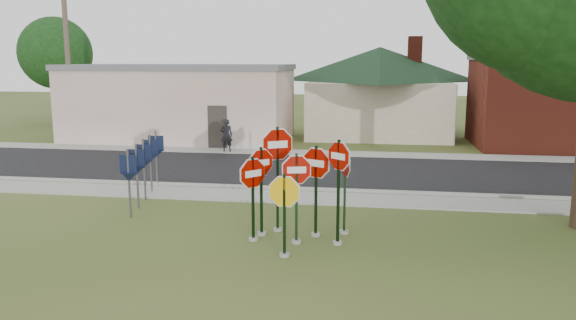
% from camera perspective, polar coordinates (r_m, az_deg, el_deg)
% --- Properties ---
extents(ground, '(120.00, 120.00, 0.00)m').
position_cam_1_polar(ground, '(13.10, 0.12, -9.83)').
color(ground, '#32491B').
rests_on(ground, ground).
extents(sidewalk_near, '(60.00, 1.60, 0.06)m').
position_cam_1_polar(sidewalk_near, '(18.31, 2.79, -3.89)').
color(sidewalk_near, gray).
rests_on(sidewalk_near, ground).
extents(road, '(60.00, 7.00, 0.04)m').
position_cam_1_polar(road, '(22.69, 4.03, -1.17)').
color(road, black).
rests_on(road, ground).
extents(sidewalk_far, '(60.00, 1.60, 0.06)m').
position_cam_1_polar(sidewalk_far, '(26.90, 4.84, 0.64)').
color(sidewalk_far, gray).
rests_on(sidewalk_far, ground).
extents(curb, '(60.00, 0.20, 0.14)m').
position_cam_1_polar(curb, '(19.27, 3.12, -3.06)').
color(curb, gray).
rests_on(curb, ground).
extents(stop_sign_center, '(0.97, 0.28, 2.35)m').
position_cam_1_polar(stop_sign_center, '(13.66, 0.87, -2.75)').
color(stop_sign_center, gray).
rests_on(stop_sign_center, ground).
extents(stop_sign_yellow, '(1.01, 0.24, 2.04)m').
position_cam_1_polar(stop_sign_yellow, '(12.78, -0.37, -4.74)').
color(stop_sign_yellow, gray).
rests_on(stop_sign_yellow, ground).
extents(stop_sign_left, '(0.70, 0.80, 2.24)m').
position_cam_1_polar(stop_sign_left, '(13.89, -3.60, -2.86)').
color(stop_sign_left, gray).
rests_on(stop_sign_left, ground).
extents(stop_sign_right, '(0.75, 0.65, 2.70)m').
position_cam_1_polar(stop_sign_right, '(13.56, 5.15, -1.88)').
color(stop_sign_right, gray).
rests_on(stop_sign_right, ground).
extents(stop_sign_back_right, '(0.98, 0.52, 2.46)m').
position_cam_1_polar(stop_sign_back_right, '(14.21, 2.87, -1.88)').
color(stop_sign_back_right, gray).
rests_on(stop_sign_back_right, ground).
extents(stop_sign_back_left, '(1.02, 0.58, 2.90)m').
position_cam_1_polar(stop_sign_back_left, '(14.54, -1.08, -0.21)').
color(stop_sign_back_left, gray).
rests_on(stop_sign_back_left, ground).
extents(stop_sign_far_right, '(0.36, 1.00, 2.41)m').
position_cam_1_polar(stop_sign_far_right, '(14.48, 5.81, -1.85)').
color(stop_sign_far_right, gray).
rests_on(stop_sign_far_right, ground).
extents(stop_sign_far_left, '(0.72, 0.69, 2.40)m').
position_cam_1_polar(stop_sign_far_left, '(14.29, -2.74, -2.07)').
color(stop_sign_far_left, gray).
rests_on(stop_sign_far_left, ground).
extents(route_sign_row, '(1.43, 4.63, 2.00)m').
position_cam_1_polar(route_sign_row, '(18.48, -14.42, -0.29)').
color(route_sign_row, '#59595E').
rests_on(route_sign_row, ground).
extents(building_stucco, '(12.20, 6.20, 4.20)m').
position_cam_1_polar(building_stucco, '(32.15, -10.88, 5.86)').
color(building_stucco, silver).
rests_on(building_stucco, ground).
extents(building_house, '(11.60, 11.60, 6.20)m').
position_cam_1_polar(building_house, '(34.17, 9.29, 8.67)').
color(building_house, beige).
rests_on(building_house, ground).
extents(utility_pole_near, '(2.20, 0.26, 9.50)m').
position_cam_1_polar(utility_pole_near, '(31.65, -21.52, 10.38)').
color(utility_pole_near, brown).
rests_on(utility_pole_near, ground).
extents(bg_tree_left, '(4.90, 4.90, 7.35)m').
position_cam_1_polar(bg_tree_left, '(42.28, -22.55, 9.98)').
color(bg_tree_left, black).
rests_on(bg_tree_left, ground).
extents(pedestrian, '(0.66, 0.53, 1.58)m').
position_cam_1_polar(pedestrian, '(27.40, -6.27, 2.53)').
color(pedestrian, black).
rests_on(pedestrian, sidewalk_far).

